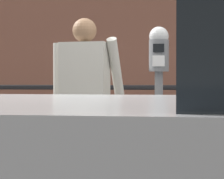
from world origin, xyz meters
TOP-DOWN VIEW (x-y plane):
  - parking_meter at (-0.08, 0.50)m, footprint 0.17×0.18m
  - pedestrian_at_meter at (-0.75, 0.66)m, footprint 0.63×0.41m
  - background_railing at (0.00, 2.33)m, footprint 24.06×0.06m
  - backdrop_wall at (0.00, 4.28)m, footprint 32.00×0.50m

SIDE VIEW (x-z plane):
  - background_railing at x=0.00m, z-range 0.36..1.36m
  - pedestrian_at_meter at x=-0.75m, z-range 0.26..1.87m
  - parking_meter at x=-0.08m, z-range 0.48..2.00m
  - backdrop_wall at x=0.00m, z-range 0.00..3.26m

